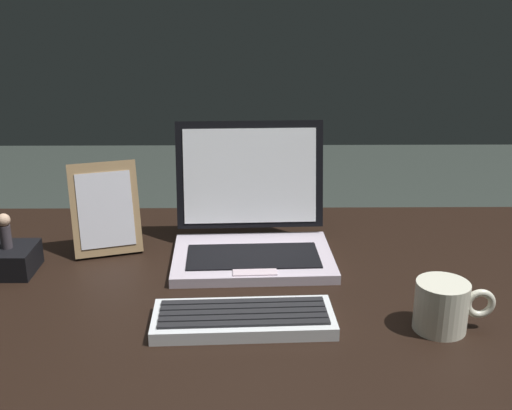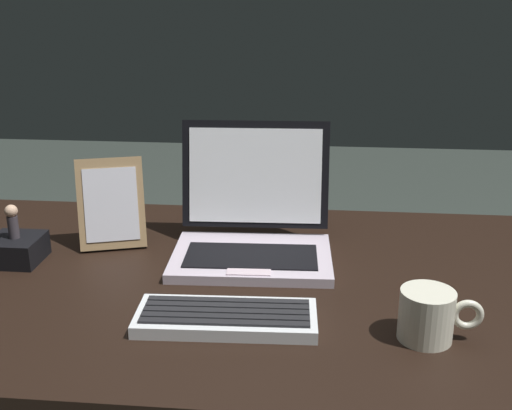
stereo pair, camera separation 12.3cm
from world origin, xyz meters
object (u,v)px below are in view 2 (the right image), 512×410
object	(u,v)px
photo_frame	(111,204)
figurine	(12,220)
external_keyboard	(226,317)
laptop_front	(253,229)
coffee_mug	(428,315)
figurine_stand	(16,249)

from	to	relation	value
photo_frame	figurine	world-z (taller)	photo_frame
external_keyboard	laptop_front	bearing A→B (deg)	87.05
laptop_front	coffee_mug	bearing A→B (deg)	-44.98
laptop_front	figurine	xyz separation A→B (m)	(-0.46, -0.08, 0.03)
figurine	coffee_mug	xyz separation A→B (m)	(0.77, -0.22, -0.05)
photo_frame	coffee_mug	distance (m)	0.68
laptop_front	photo_frame	xyz separation A→B (m)	(-0.30, 0.01, 0.04)
external_keyboard	figurine	size ratio (longest dim) A/B	4.33
laptop_front	figurine	size ratio (longest dim) A/B	4.70
figurine	external_keyboard	bearing A→B (deg)	-24.58
figurine	coffee_mug	bearing A→B (deg)	-16.07
external_keyboard	coffee_mug	bearing A→B (deg)	-2.69
figurine	coffee_mug	size ratio (longest dim) A/B	0.53
laptop_front	coffee_mug	distance (m)	0.43
external_keyboard	photo_frame	distance (m)	0.42
laptop_front	external_keyboard	size ratio (longest dim) A/B	1.09
laptop_front	figurine_stand	bearing A→B (deg)	-170.16
photo_frame	figurine_stand	size ratio (longest dim) A/B	1.89
laptop_front	photo_frame	bearing A→B (deg)	177.38
laptop_front	photo_frame	distance (m)	0.30
external_keyboard	figurine	bearing A→B (deg)	155.42
laptop_front	coffee_mug	size ratio (longest dim) A/B	2.51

